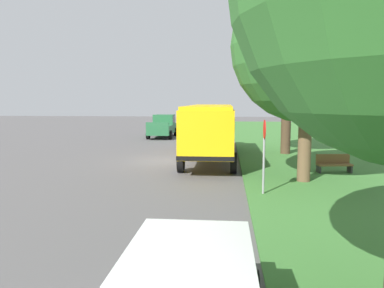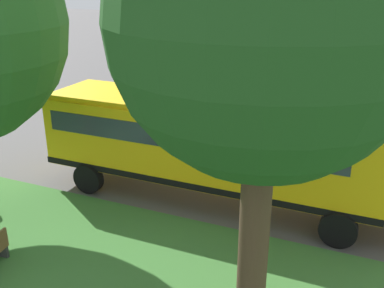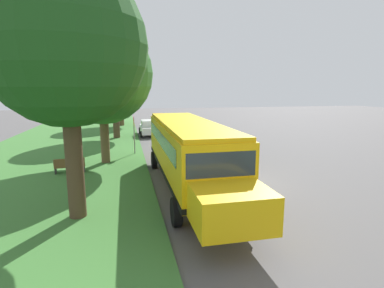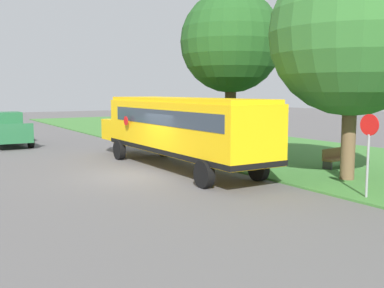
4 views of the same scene
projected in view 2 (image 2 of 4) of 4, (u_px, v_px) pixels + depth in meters
name	position (u px, v px, depth m)	size (l,w,h in m)	color
ground_plane	(225.00, 168.00, 16.67)	(120.00, 120.00, 0.00)	#565454
school_bus	(216.00, 142.00, 13.79)	(2.84, 12.42, 3.16)	yellow
oak_tree_beside_bus	(263.00, 23.00, 7.50)	(5.42, 5.42, 8.78)	#4C3826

